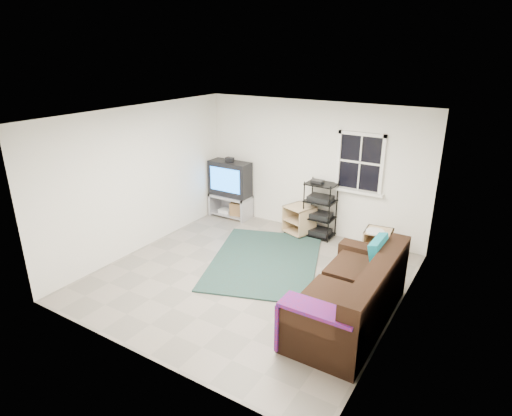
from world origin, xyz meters
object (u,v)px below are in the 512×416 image
Objects in this scene: side_table_left at (301,219)px; side_table_right at (378,241)px; tv_unit at (230,185)px; av_rack at (320,213)px; sofa at (352,298)px.

side_table_right is (1.62, -0.20, -0.02)m from side_table_left.
av_rack is (2.10, 0.02, -0.24)m from tv_unit.
side_table_left is at bearing -172.34° from av_rack.
tv_unit reaches higher than side_table_right.
av_rack reaches higher than side_table_left.
side_table_right is at bearing -11.36° from av_rack.
side_table_right is (3.34, -0.23, -0.44)m from tv_unit.
tv_unit is 3.37m from side_table_right.
sofa reaches higher than side_table_left.
tv_unit is at bearing 147.04° from sofa.
av_rack reaches higher than side_table_right.
tv_unit is 0.59× the size of sofa.
sofa is (0.28, -2.12, 0.07)m from side_table_right.
sofa is at bearing -32.96° from tv_unit.
tv_unit is 1.77m from side_table_left.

